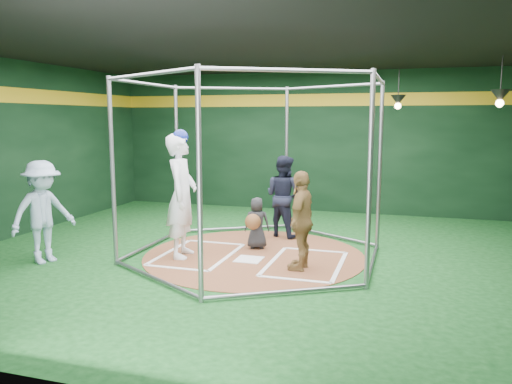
% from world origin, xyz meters
% --- Properties ---
extents(room_shell, '(10.10, 9.10, 3.53)m').
position_xyz_m(room_shell, '(0.00, 0.01, 1.75)').
color(room_shell, '#0D3A13').
rests_on(room_shell, ground).
extents(clay_disc, '(3.80, 3.80, 0.01)m').
position_xyz_m(clay_disc, '(0.00, 0.00, 0.01)').
color(clay_disc, brown).
rests_on(clay_disc, ground).
extents(home_plate, '(0.43, 0.43, 0.01)m').
position_xyz_m(home_plate, '(0.00, -0.30, 0.02)').
color(home_plate, white).
rests_on(home_plate, clay_disc).
extents(batter_box_left, '(1.17, 1.77, 0.01)m').
position_xyz_m(batter_box_left, '(-0.95, -0.25, 0.02)').
color(batter_box_left, white).
rests_on(batter_box_left, clay_disc).
extents(batter_box_right, '(1.17, 1.77, 0.01)m').
position_xyz_m(batter_box_right, '(0.95, -0.25, 0.02)').
color(batter_box_right, white).
rests_on(batter_box_right, clay_disc).
extents(batting_cage, '(4.05, 4.67, 3.00)m').
position_xyz_m(batting_cage, '(-0.00, -0.00, 1.50)').
color(batting_cage, gray).
rests_on(batting_cage, ground).
extents(pendant_lamp_near, '(0.34, 0.34, 0.90)m').
position_xyz_m(pendant_lamp_near, '(2.20, 3.60, 2.74)').
color(pendant_lamp_near, black).
rests_on(pendant_lamp_near, room_shell).
extents(pendant_lamp_far, '(0.34, 0.34, 0.90)m').
position_xyz_m(pendant_lamp_far, '(4.00, 2.00, 2.74)').
color(pendant_lamp_far, black).
rests_on(pendant_lamp_far, room_shell).
extents(batter_figure, '(0.62, 0.83, 2.16)m').
position_xyz_m(batter_figure, '(-1.15, -0.41, 1.08)').
color(batter_figure, white).
rests_on(batter_figure, clay_disc).
extents(visitor_leopard, '(0.44, 0.93, 1.55)m').
position_xyz_m(visitor_leopard, '(0.93, -0.53, 0.79)').
color(visitor_leopard, tan).
rests_on(visitor_leopard, clay_disc).
extents(catcher_figure, '(0.52, 0.60, 0.93)m').
position_xyz_m(catcher_figure, '(-0.10, 0.43, 0.49)').
color(catcher_figure, black).
rests_on(catcher_figure, clay_disc).
extents(umpire, '(0.96, 0.86, 1.62)m').
position_xyz_m(umpire, '(0.13, 1.53, 0.82)').
color(umpire, black).
rests_on(umpire, clay_disc).
extents(bystander_blue, '(0.98, 1.24, 1.68)m').
position_xyz_m(bystander_blue, '(-3.18, -1.38, 0.84)').
color(bystander_blue, '#9BB3CD').
rests_on(bystander_blue, ground).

